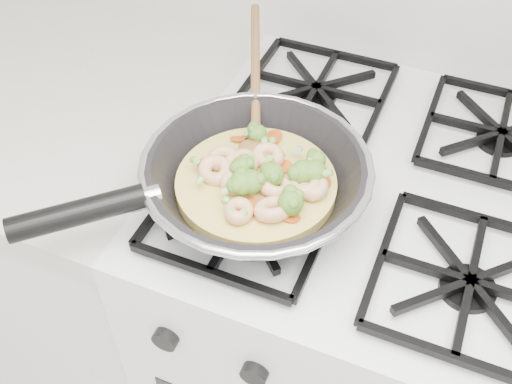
% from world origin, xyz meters
% --- Properties ---
extents(stove, '(0.60, 0.60, 0.92)m').
position_xyz_m(stove, '(0.00, 1.70, 0.46)').
color(stove, white).
rests_on(stove, ground).
extents(counter_left, '(1.00, 0.60, 0.90)m').
position_xyz_m(counter_left, '(-0.80, 1.70, 0.45)').
color(counter_left, silver).
rests_on(counter_left, ground).
extents(skillet, '(0.40, 0.55, 0.10)m').
position_xyz_m(skillet, '(-0.15, 1.58, 0.96)').
color(skillet, black).
rests_on(skillet, stove).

